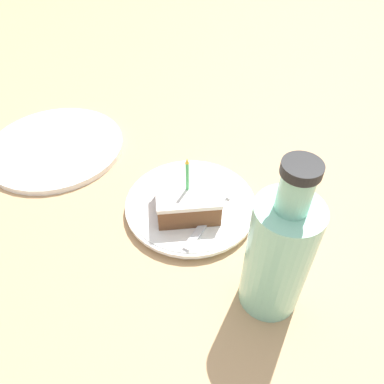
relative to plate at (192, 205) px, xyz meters
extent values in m
cube|color=tan|center=(0.03, 0.00, -0.03)|extent=(2.40, 2.40, 0.04)
cylinder|color=white|center=(0.00, 0.00, 0.00)|extent=(0.22, 0.22, 0.02)
cylinder|color=white|center=(0.00, 0.00, 0.00)|extent=(0.23, 0.23, 0.01)
cube|color=brown|center=(-0.02, 0.01, 0.03)|extent=(0.09, 0.10, 0.04)
cube|color=silver|center=(-0.02, 0.01, 0.05)|extent=(0.09, 0.10, 0.01)
cylinder|color=#4CBF66|center=(-0.02, 0.01, 0.08)|extent=(0.01, 0.01, 0.05)
cone|color=yellow|center=(-0.02, 0.01, 0.11)|extent=(0.01, 0.01, 0.01)
cube|color=silver|center=(-0.05, -0.02, 0.01)|extent=(0.11, 0.08, 0.00)
cube|color=silver|center=(0.02, -0.07, 0.01)|extent=(0.05, 0.05, 0.00)
cylinder|color=#8CD1B2|center=(-0.18, -0.09, 0.08)|extent=(0.08, 0.08, 0.18)
cylinder|color=#8CD1B2|center=(-0.18, -0.09, 0.20)|extent=(0.04, 0.04, 0.05)
cylinder|color=black|center=(-0.18, -0.09, 0.23)|extent=(0.04, 0.04, 0.01)
cylinder|color=white|center=(0.20, 0.26, 0.00)|extent=(0.28, 0.28, 0.01)
camera|label=1|loc=(-0.44, 0.05, 0.47)|focal=35.00mm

